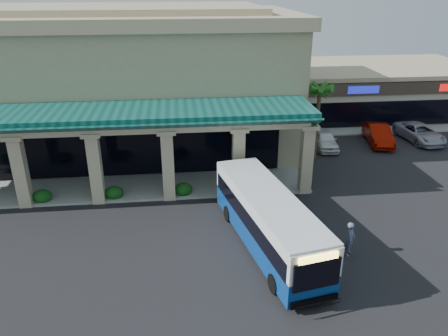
{
  "coord_description": "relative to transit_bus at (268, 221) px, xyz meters",
  "views": [
    {
      "loc": [
        -2.28,
        -20.5,
        13.18
      ],
      "look_at": [
        0.52,
        4.73,
        2.2
      ],
      "focal_mm": 35.0,
      "sensor_mm": 36.0,
      "label": 1
    }
  ],
  "objects": [
    {
      "name": "car_gray",
      "position": [
        16.75,
        14.97,
        -0.78
      ],
      "size": [
        2.96,
        5.59,
        1.5
      ],
      "primitive_type": "imported",
      "rotation": [
        0.0,
        0.0,
        0.09
      ],
      "color": "#9EA1AD",
      "rests_on": "ground"
    },
    {
      "name": "strip_mall",
      "position": [
        15.81,
        25.0,
        0.92
      ],
      "size": [
        22.5,
        12.5,
        4.9
      ],
      "primitive_type": null,
      "color": "beige",
      "rests_on": "ground"
    },
    {
      "name": "ground",
      "position": [
        -2.19,
        1.0,
        -1.53
      ],
      "size": [
        110.0,
        110.0,
        0.0
      ],
      "primitive_type": "plane",
      "color": "black"
    },
    {
      "name": "main_building",
      "position": [
        -10.19,
        17.0,
        4.15
      ],
      "size": [
        30.8,
        14.8,
        11.35
      ],
      "primitive_type": null,
      "color": "tan",
      "rests_on": "ground"
    },
    {
      "name": "arcade",
      "position": [
        -10.19,
        7.8,
        1.32
      ],
      "size": [
        30.0,
        6.2,
        5.7
      ],
      "primitive_type": null,
      "color": "#0B433E",
      "rests_on": "ground"
    },
    {
      "name": "transit_bus",
      "position": [
        0.0,
        0.0,
        0.0
      ],
      "size": [
        4.61,
        11.21,
        3.05
      ],
      "primitive_type": null,
      "rotation": [
        0.0,
        0.0,
        0.19
      ],
      "color": "navy",
      "rests_on": "ground"
    },
    {
      "name": "palm_1",
      "position": [
        7.31,
        15.0,
        1.37
      ],
      "size": [
        2.4,
        2.4,
        5.8
      ],
      "primitive_type": null,
      "color": "#1F6019",
      "rests_on": "ground"
    },
    {
      "name": "car_silver",
      "position": [
        7.85,
        14.21,
        -0.79
      ],
      "size": [
        2.02,
        4.42,
        1.47
      ],
      "primitive_type": "imported",
      "rotation": [
        0.0,
        0.0,
        -0.07
      ],
      "color": "silver",
      "rests_on": "ground"
    },
    {
      "name": "car_white",
      "position": [
        12.81,
        14.71,
        -0.7
      ],
      "size": [
        2.6,
        5.22,
        1.65
      ],
      "primitive_type": "imported",
      "rotation": [
        0.0,
        0.0,
        -0.18
      ],
      "color": "#7E0B00",
      "rests_on": "ground"
    },
    {
      "name": "broadleaf_tree",
      "position": [
        5.31,
        20.0,
        0.88
      ],
      "size": [
        2.6,
        2.6,
        4.81
      ],
      "primitive_type": null,
      "color": "#0D3C0E",
      "rests_on": "ground"
    },
    {
      "name": "pedestrian",
      "position": [
        4.1,
        -1.2,
        -0.59
      ],
      "size": [
        0.75,
        0.82,
        1.87
      ],
      "primitive_type": "imported",
      "rotation": [
        0.0,
        0.0,
        0.98
      ],
      "color": "slate",
      "rests_on": "ground"
    },
    {
      "name": "palm_0",
      "position": [
        6.31,
        12.0,
        1.77
      ],
      "size": [
        2.4,
        2.4,
        6.6
      ],
      "primitive_type": null,
      "color": "#1F6019",
      "rests_on": "ground"
    }
  ]
}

